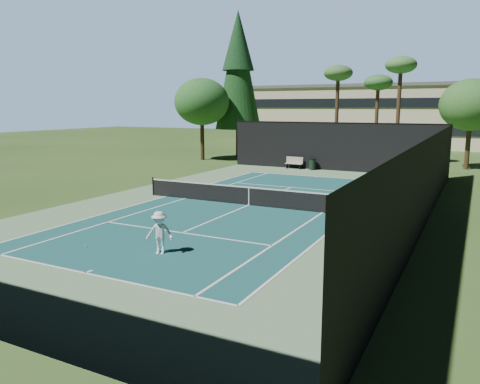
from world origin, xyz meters
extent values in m
plane|color=#30511E|center=(0.00, 0.00, 0.00)|extent=(160.00, 160.00, 0.00)
cube|color=#668E63|center=(0.00, 0.00, 0.01)|extent=(18.00, 32.00, 0.01)
cube|color=#1A5455|center=(0.00, 0.00, 0.01)|extent=(10.97, 23.77, 0.01)
cube|color=white|center=(0.00, -11.88, 0.02)|extent=(10.97, 0.10, 0.01)
cube|color=white|center=(0.00, 11.88, 0.02)|extent=(10.97, 0.10, 0.01)
cube|color=white|center=(0.00, -6.40, 0.02)|extent=(8.23, 0.10, 0.01)
cube|color=white|center=(0.00, 6.40, 0.02)|extent=(8.23, 0.10, 0.01)
cube|color=white|center=(-5.49, 0.00, 0.02)|extent=(0.10, 23.77, 0.01)
cube|color=white|center=(5.49, 0.00, 0.02)|extent=(0.10, 23.77, 0.01)
cube|color=white|center=(-4.12, 0.00, 0.02)|extent=(0.10, 23.77, 0.01)
cube|color=white|center=(4.12, 0.00, 0.02)|extent=(0.10, 23.77, 0.01)
cube|color=white|center=(0.00, 0.00, 0.02)|extent=(0.10, 12.80, 0.01)
cube|color=white|center=(0.00, -11.73, 0.02)|extent=(0.10, 0.30, 0.01)
cube|color=white|center=(0.00, 11.73, 0.02)|extent=(0.10, 0.30, 0.01)
cylinder|color=black|center=(-6.40, 0.00, 0.55)|extent=(0.10, 0.10, 1.10)
cylinder|color=black|center=(6.40, 0.00, 0.55)|extent=(0.10, 0.10, 1.10)
cube|color=black|center=(0.00, 0.00, 0.50)|extent=(12.80, 0.02, 0.92)
cube|color=white|center=(0.00, 0.00, 0.98)|extent=(12.80, 0.04, 0.07)
cube|color=white|center=(0.00, 0.00, 0.50)|extent=(0.05, 0.03, 0.92)
cube|color=black|center=(0.00, 16.00, 2.00)|extent=(18.00, 0.04, 4.00)
cube|color=black|center=(9.00, 0.00, 2.00)|extent=(0.04, 32.00, 4.00)
cube|color=black|center=(-9.00, 0.00, 2.00)|extent=(0.04, 32.00, 4.00)
cube|color=black|center=(0.00, 16.00, 4.00)|extent=(18.00, 0.06, 0.06)
imported|color=white|center=(0.88, -9.11, 0.79)|extent=(1.15, 0.87, 1.57)
sphere|color=#BBDE32|center=(-2.12, -9.74, 0.03)|extent=(0.07, 0.07, 0.07)
sphere|color=gold|center=(-1.97, 0.64, 0.04)|extent=(0.08, 0.08, 0.08)
sphere|color=#C6E734|center=(1.98, 2.15, 0.03)|extent=(0.06, 0.06, 0.06)
sphere|color=#BCDD32|center=(-6.30, 3.55, 0.03)|extent=(0.06, 0.06, 0.06)
cube|color=beige|center=(-3.27, 15.54, 0.45)|extent=(1.50, 0.45, 0.05)
cube|color=#BCB19B|center=(-3.27, 15.74, 0.75)|extent=(1.50, 0.06, 0.55)
cube|color=black|center=(-3.87, 15.54, 0.21)|extent=(0.06, 0.40, 0.42)
cube|color=black|center=(-2.67, 15.54, 0.21)|extent=(0.06, 0.40, 0.42)
cylinder|color=black|center=(-1.59, 15.55, 0.45)|extent=(0.52, 0.52, 0.90)
cylinder|color=black|center=(-1.59, 15.55, 0.92)|extent=(0.56, 0.56, 0.05)
cylinder|color=#492D1F|center=(-12.00, 22.00, 1.80)|extent=(0.50, 0.50, 3.60)
cone|color=#163C17|center=(-12.00, 22.00, 9.00)|extent=(4.80, 4.80, 12.00)
cone|color=#133619|center=(-12.00, 22.00, 12.00)|extent=(3.30, 3.30, 6.00)
cylinder|color=#452E1D|center=(-2.00, 24.00, 4.28)|extent=(0.36, 0.36, 8.55)
ellipsoid|color=#39692F|center=(-2.00, 24.00, 8.55)|extent=(2.80, 2.80, 1.54)
cylinder|color=#49331F|center=(1.50, 26.00, 3.83)|extent=(0.36, 0.36, 7.65)
ellipsoid|color=#2F662D|center=(1.50, 26.00, 7.65)|extent=(2.80, 2.80, 1.54)
cylinder|color=#47321E|center=(4.00, 23.00, 4.50)|extent=(0.36, 0.36, 9.00)
ellipsoid|color=#3B7133|center=(4.00, 23.00, 9.00)|extent=(2.80, 2.80, 1.54)
cylinder|color=#43311C|center=(10.00, 22.00, 1.76)|extent=(0.40, 0.40, 3.52)
ellipsoid|color=#2F6025|center=(10.00, 22.00, 5.44)|extent=(5.12, 5.12, 4.35)
cylinder|color=#472F1E|center=(-14.00, 18.00, 1.87)|extent=(0.40, 0.40, 3.74)
ellipsoid|color=#266125|center=(-14.00, 18.00, 5.78)|extent=(5.44, 5.44, 4.62)
cube|color=beige|center=(0.00, 46.00, 4.00)|extent=(40.00, 12.00, 8.00)
cube|color=#59595B|center=(0.00, 46.00, 8.10)|extent=(40.50, 12.50, 0.40)
cube|color=black|center=(0.00, 39.95, 2.40)|extent=(38.00, 0.15, 1.20)
cube|color=black|center=(0.00, 39.95, 5.80)|extent=(38.00, 0.15, 1.20)
camera|label=1|loc=(10.85, -22.27, 5.22)|focal=35.00mm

